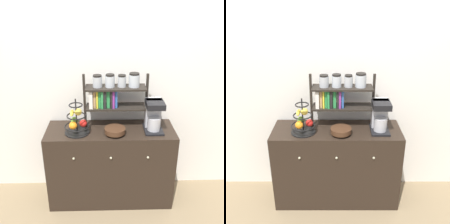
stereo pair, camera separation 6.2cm
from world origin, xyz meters
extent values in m
plane|color=#847051|center=(0.00, 0.00, 0.00)|extent=(12.00, 12.00, 0.00)
cube|color=silver|center=(0.00, 0.50, 1.30)|extent=(7.00, 0.05, 2.60)
cube|color=black|center=(0.00, 0.23, 0.43)|extent=(1.30, 0.46, 0.85)
sphere|color=#B2AD8C|center=(-0.36, -0.01, 0.66)|extent=(0.02, 0.02, 0.02)
sphere|color=#B2AD8C|center=(0.00, -0.01, 0.66)|extent=(0.02, 0.02, 0.02)
sphere|color=#B2AD8C|center=(0.36, -0.01, 0.66)|extent=(0.02, 0.02, 0.02)
cube|color=black|center=(0.43, 0.20, 0.86)|extent=(0.18, 0.25, 0.02)
cube|color=#B7B7BC|center=(0.43, 0.27, 1.02)|extent=(0.15, 0.10, 0.30)
cylinder|color=#B7B7BC|center=(0.43, 0.18, 0.94)|extent=(0.13, 0.13, 0.13)
cube|color=black|center=(0.43, 0.19, 1.14)|extent=(0.17, 0.20, 0.06)
cylinder|color=black|center=(-0.33, 0.17, 0.86)|extent=(0.24, 0.24, 0.01)
cylinder|color=black|center=(-0.33, 0.17, 1.04)|extent=(0.01, 0.01, 0.35)
torus|color=black|center=(-0.33, 0.17, 0.92)|extent=(0.24, 0.24, 0.01)
torus|color=black|center=(-0.33, 0.17, 1.04)|extent=(0.19, 0.19, 0.01)
torus|color=black|center=(-0.33, 0.17, 1.15)|extent=(0.13, 0.13, 0.01)
sphere|color=red|center=(-0.26, 0.16, 0.96)|extent=(0.07, 0.07, 0.07)
sphere|color=#6BAD33|center=(-0.36, 0.22, 0.96)|extent=(0.07, 0.07, 0.07)
sphere|color=orange|center=(-0.36, 0.11, 0.96)|extent=(0.08, 0.08, 0.08)
ellipsoid|color=yellow|center=(-0.37, 0.19, 1.06)|extent=(0.04, 0.15, 0.04)
sphere|color=gold|center=(-0.31, 0.18, 1.07)|extent=(0.07, 0.07, 0.07)
cylinder|color=#422819|center=(0.04, 0.12, 0.86)|extent=(0.11, 0.11, 0.02)
cylinder|color=#422819|center=(0.04, 0.12, 0.90)|extent=(0.20, 0.20, 0.05)
cube|color=black|center=(-0.25, 0.32, 1.13)|extent=(0.02, 0.02, 0.55)
cube|color=black|center=(0.37, 0.32, 1.13)|extent=(0.02, 0.02, 0.55)
cube|color=black|center=(0.06, 0.32, 1.06)|extent=(0.60, 0.20, 0.02)
cube|color=black|center=(0.06, 0.32, 1.27)|extent=(0.60, 0.20, 0.02)
cube|color=white|center=(-0.19, 0.32, 1.16)|extent=(0.03, 0.16, 0.18)
cube|color=tan|center=(-0.15, 0.32, 1.16)|extent=(0.03, 0.12, 0.18)
cube|color=yellow|center=(-0.13, 0.32, 1.16)|extent=(0.02, 0.14, 0.18)
cube|color=#2D8C47|center=(-0.10, 0.32, 1.16)|extent=(0.02, 0.12, 0.18)
cube|color=#2D8C47|center=(-0.08, 0.32, 1.16)|extent=(0.02, 0.16, 0.18)
cube|color=black|center=(-0.05, 0.32, 1.16)|extent=(0.02, 0.16, 0.18)
cube|color=#2D8C47|center=(-0.02, 0.32, 1.16)|extent=(0.03, 0.12, 0.18)
cube|color=black|center=(0.01, 0.32, 1.16)|extent=(0.02, 0.16, 0.18)
cube|color=#8C338C|center=(0.03, 0.32, 1.16)|extent=(0.02, 0.15, 0.18)
cube|color=#2D599E|center=(0.06, 0.32, 1.16)|extent=(0.02, 0.12, 0.18)
cylinder|color=#ADB2B7|center=(-0.12, 0.32, 1.33)|extent=(0.09, 0.09, 0.10)
cylinder|color=black|center=(-0.12, 0.32, 1.39)|extent=(0.08, 0.08, 0.02)
cylinder|color=silver|center=(0.00, 0.32, 1.33)|extent=(0.09, 0.09, 0.11)
cylinder|color=black|center=(0.00, 0.32, 1.39)|extent=(0.08, 0.08, 0.02)
cylinder|color=#ADB2B7|center=(0.12, 0.32, 1.33)|extent=(0.08, 0.08, 0.10)
cylinder|color=black|center=(0.12, 0.32, 1.39)|extent=(0.07, 0.07, 0.02)
cylinder|color=silver|center=(0.24, 0.32, 1.33)|extent=(0.11, 0.11, 0.12)
cylinder|color=black|center=(0.24, 0.32, 1.40)|extent=(0.10, 0.10, 0.02)
camera|label=1|loc=(-0.05, -2.13, 2.08)|focal=42.00mm
camera|label=2|loc=(0.01, -2.13, 2.08)|focal=42.00mm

